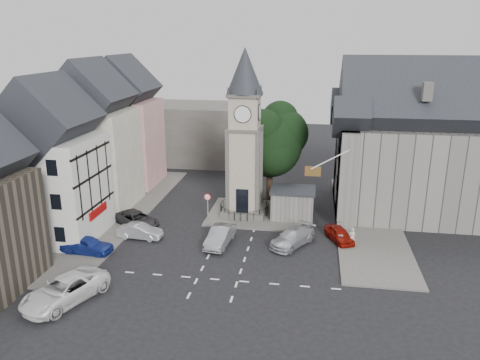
% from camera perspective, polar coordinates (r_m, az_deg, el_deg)
% --- Properties ---
extents(ground, '(120.00, 120.00, 0.00)m').
position_cam_1_polar(ground, '(40.03, -1.16, -8.24)').
color(ground, black).
rests_on(ground, ground).
extents(pavement_west, '(6.00, 30.00, 0.14)m').
position_cam_1_polar(pavement_west, '(48.80, -14.52, -3.93)').
color(pavement_west, '#595651').
rests_on(pavement_west, ground).
extents(pavement_east, '(6.00, 26.00, 0.14)m').
position_cam_1_polar(pavement_east, '(47.13, 15.19, -4.74)').
color(pavement_east, '#595651').
rests_on(pavement_east, ground).
extents(central_island, '(10.00, 8.00, 0.16)m').
position_cam_1_polar(central_island, '(47.07, 2.37, -4.14)').
color(central_island, '#595651').
rests_on(central_island, ground).
extents(road_markings, '(20.00, 8.00, 0.01)m').
position_cam_1_polar(road_markings, '(35.23, -2.78, -12.01)').
color(road_markings, silver).
rests_on(road_markings, ground).
extents(clock_tower, '(4.86, 4.86, 16.25)m').
position_cam_1_polar(clock_tower, '(44.97, 0.58, 5.55)').
color(clock_tower, '#4C4944').
rests_on(clock_tower, ground).
extents(stone_shelter, '(4.30, 3.30, 3.08)m').
position_cam_1_polar(stone_shelter, '(45.85, 6.42, -2.87)').
color(stone_shelter, slate).
rests_on(stone_shelter, ground).
extents(town_tree, '(7.20, 7.20, 10.80)m').
position_cam_1_polar(town_tree, '(49.84, 3.72, 5.32)').
color(town_tree, black).
rests_on(town_tree, ground).
extents(warning_sign_post, '(0.70, 0.19, 2.85)m').
position_cam_1_polar(warning_sign_post, '(44.78, -3.98, -2.65)').
color(warning_sign_post, black).
rests_on(warning_sign_post, ground).
extents(terrace_pink, '(8.10, 7.60, 12.80)m').
position_cam_1_polar(terrace_pink, '(57.06, -13.86, 5.97)').
color(terrace_pink, '#C6888B').
rests_on(terrace_pink, ground).
extents(terrace_cream, '(8.10, 7.60, 12.80)m').
position_cam_1_polar(terrace_cream, '(49.94, -17.34, 4.14)').
color(terrace_cream, beige).
rests_on(terrace_cream, ground).
extents(terrace_tudor, '(8.10, 7.60, 12.00)m').
position_cam_1_polar(terrace_tudor, '(43.24, -21.88, 1.19)').
color(terrace_tudor, silver).
rests_on(terrace_tudor, ground).
extents(backdrop_west, '(20.00, 10.00, 8.00)m').
position_cam_1_polar(backdrop_west, '(67.51, -7.05, 5.78)').
color(backdrop_west, '#4C4944').
rests_on(backdrop_west, ground).
extents(east_building, '(14.40, 11.40, 12.60)m').
position_cam_1_polar(east_building, '(48.70, 19.62, 3.21)').
color(east_building, slate).
rests_on(east_building, ground).
extents(east_boundary_wall, '(0.40, 16.00, 0.90)m').
position_cam_1_polar(east_boundary_wall, '(48.62, 11.72, -3.33)').
color(east_boundary_wall, slate).
rests_on(east_boundary_wall, ground).
extents(flagpole, '(3.68, 0.10, 2.74)m').
position_cam_1_polar(flagpole, '(40.89, 10.90, 2.45)').
color(flagpole, white).
rests_on(flagpole, ground).
extents(car_west_blue, '(4.46, 2.04, 1.48)m').
position_cam_1_polar(car_west_blue, '(40.76, -18.19, -7.52)').
color(car_west_blue, navy).
rests_on(car_west_blue, ground).
extents(car_west_silver, '(4.03, 1.59, 1.31)m').
position_cam_1_polar(car_west_silver, '(42.46, -12.09, -6.13)').
color(car_west_silver, '#AFB2B7').
rests_on(car_west_silver, ground).
extents(car_west_grey, '(5.38, 4.73, 1.38)m').
position_cam_1_polar(car_west_grey, '(45.05, -12.43, -4.72)').
color(car_west_grey, '#2C2C2E').
rests_on(car_west_grey, ground).
extents(car_island_silver, '(2.11, 4.77, 1.52)m').
position_cam_1_polar(car_island_silver, '(40.33, -2.45, -6.86)').
color(car_island_silver, '#93959B').
rests_on(car_island_silver, ground).
extents(car_island_east, '(4.26, 5.19, 1.41)m').
position_cam_1_polar(car_island_east, '(40.45, 6.43, -6.97)').
color(car_island_east, '#ACAEB5').
rests_on(car_island_east, ground).
extents(car_east_red, '(2.86, 4.01, 1.27)m').
position_cam_1_polar(car_east_red, '(41.87, 12.01, -6.50)').
color(car_east_red, maroon).
rests_on(car_east_red, ground).
extents(van_sw_white, '(4.99, 6.71, 1.70)m').
position_cam_1_polar(van_sw_white, '(34.29, -20.56, -12.46)').
color(van_sw_white, white).
rests_on(van_sw_white, ground).
extents(pedestrian, '(0.60, 0.41, 1.62)m').
position_cam_1_polar(pedestrian, '(41.15, 13.50, -6.77)').
color(pedestrian, beige).
rests_on(pedestrian, ground).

